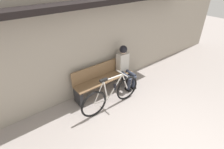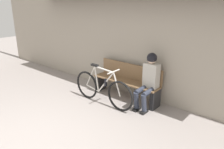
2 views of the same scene
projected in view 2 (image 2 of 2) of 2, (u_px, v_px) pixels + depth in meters
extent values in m
plane|color=gray|center=(32.00, 144.00, 3.81)|extent=(24.00, 24.00, 0.00)
cube|color=#9E9384|center=(133.00, 34.00, 5.45)|extent=(12.00, 0.12, 3.20)
cube|color=brown|center=(126.00, 81.00, 5.48)|extent=(1.81, 0.42, 0.03)
cube|color=brown|center=(130.00, 71.00, 5.55)|extent=(1.81, 0.03, 0.40)
cube|color=#232326|center=(101.00, 82.00, 6.08)|extent=(0.10, 0.36, 0.45)
cube|color=#232326|center=(155.00, 99.00, 5.03)|extent=(0.10, 0.36, 0.45)
torus|color=black|center=(87.00, 85.00, 5.53)|extent=(0.71, 0.05, 0.71)
torus|color=black|center=(120.00, 96.00, 4.87)|extent=(0.71, 0.05, 0.71)
cylinder|color=silver|center=(104.00, 69.00, 4.99)|extent=(0.58, 0.03, 0.07)
cylinder|color=silver|center=(106.00, 82.00, 5.06)|extent=(0.50, 0.03, 0.60)
cylinder|color=silver|center=(97.00, 79.00, 5.23)|extent=(0.14, 0.03, 0.62)
cylinder|color=silver|center=(93.00, 88.00, 5.41)|extent=(0.41, 0.03, 0.09)
cylinder|color=silver|center=(91.00, 76.00, 5.35)|extent=(0.32, 0.02, 0.56)
cylinder|color=silver|center=(117.00, 84.00, 4.85)|extent=(0.22, 0.03, 0.53)
cube|color=black|center=(95.00, 65.00, 5.16)|extent=(0.20, 0.07, 0.05)
cylinder|color=silver|center=(113.00, 72.00, 4.82)|extent=(0.03, 0.40, 0.03)
cylinder|color=black|center=(106.00, 82.00, 5.06)|extent=(0.07, 0.07, 0.17)
cylinder|color=#2D3342|center=(141.00, 89.00, 4.96)|extent=(0.11, 0.43, 0.13)
cylinder|color=#2D3342|center=(136.00, 100.00, 4.89)|extent=(0.11, 0.17, 0.42)
cube|color=black|center=(137.00, 109.00, 4.99)|extent=(0.10, 0.22, 0.06)
cylinder|color=#2D3342|center=(149.00, 92.00, 4.83)|extent=(0.11, 0.43, 0.13)
cylinder|color=#2D3342|center=(144.00, 103.00, 4.77)|extent=(0.11, 0.17, 0.42)
cube|color=black|center=(144.00, 112.00, 4.87)|extent=(0.10, 0.22, 0.06)
cube|color=#B7B2A8|center=(151.00, 75.00, 4.98)|extent=(0.34, 0.22, 0.57)
sphere|color=beige|center=(152.00, 59.00, 4.84)|extent=(0.20, 0.20, 0.20)
sphere|color=black|center=(152.00, 58.00, 4.83)|extent=(0.23, 0.23, 0.23)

